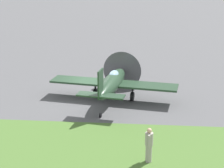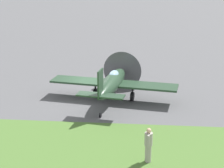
% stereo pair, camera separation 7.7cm
% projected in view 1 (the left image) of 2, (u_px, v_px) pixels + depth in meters
% --- Properties ---
extents(ground_plane, '(160.00, 160.00, 0.00)m').
position_uv_depth(ground_plane, '(89.00, 96.00, 26.52)').
color(ground_plane, '#515154').
extents(airplane_lead, '(8.87, 7.06, 3.14)m').
position_uv_depth(airplane_lead, '(113.00, 82.00, 25.22)').
color(airplane_lead, '#233D28').
rests_on(airplane_lead, ground).
extents(ground_crew_chief, '(0.38, 0.63, 1.73)m').
position_uv_depth(ground_crew_chief, '(149.00, 144.00, 17.44)').
color(ground_crew_chief, '#9E998E').
rests_on(ground_crew_chief, ground).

